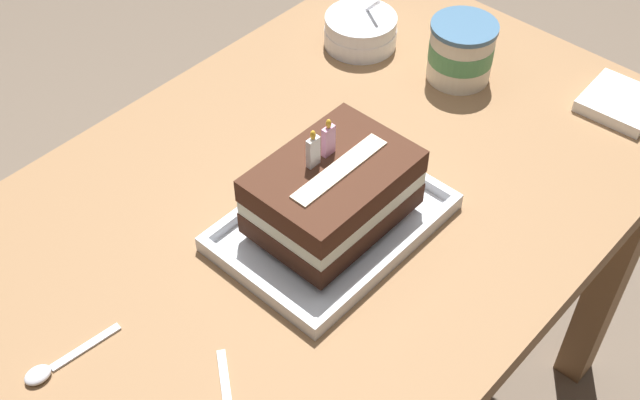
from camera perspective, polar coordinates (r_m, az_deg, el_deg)
dining_table at (r=1.20m, az=-0.79°, el=-3.69°), size 1.15×0.70×0.71m
foil_tray at (r=1.09m, az=0.87°, el=-1.74°), size 0.30×0.21×0.02m
birthday_cake at (r=1.04m, az=0.91°, el=0.60°), size 0.20×0.14×0.15m
bowl_stack at (r=1.39m, az=2.86°, el=11.77°), size 0.12×0.12×0.09m
ice_cream_tub at (r=1.32m, az=9.86°, el=10.25°), size 0.11×0.11×0.10m
serving_spoon_near_tray at (r=1.00m, az=-18.46°, el=-11.13°), size 0.12×0.03×0.01m
napkin_pile at (r=1.35m, az=20.30°, el=6.42°), size 0.11×0.11×0.02m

